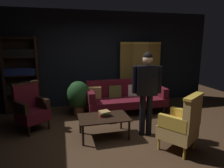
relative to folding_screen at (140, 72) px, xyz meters
The scene contains 13 objects.
ground_plane 2.70m from the folding_screen, 119.95° to the right, with size 10.00×10.00×0.00m, color #3D2819.
back_wall 1.35m from the folding_screen, 167.77° to the left, with size 7.20×0.10×2.80m, color black.
folding_screen is the anchor object (origin of this frame).
bookshelf 3.41m from the folding_screen, behind, with size 0.90×0.32×2.05m.
velvet_couch 1.14m from the folding_screen, 134.31° to the right, with size 2.12×0.78×0.88m.
coffee_table 2.63m from the folding_screen, 128.36° to the right, with size 1.00×0.64×0.42m.
armchair_gilt_accent 2.93m from the folding_screen, 97.62° to the right, with size 0.80×0.80×1.04m.
armchair_wing_left 3.34m from the folding_screen, 157.63° to the right, with size 0.81×0.81×1.04m.
standing_figure 2.26m from the folding_screen, 109.00° to the right, with size 0.58×0.29×1.70m.
potted_plant 2.13m from the folding_screen, 161.77° to the right, with size 0.61×0.61×0.91m.
book_red_leather 2.55m from the folding_screen, 128.72° to the right, with size 0.23×0.16×0.03m, color maroon.
book_green_cloth 2.54m from the folding_screen, 128.72° to the right, with size 0.20×0.19×0.04m, color #1E4C28.
book_tan_leather 2.54m from the folding_screen, 128.72° to the right, with size 0.20×0.19×0.03m, color #9E7A47.
Camera 1 is at (-1.11, -3.50, 1.88)m, focal length 31.76 mm.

